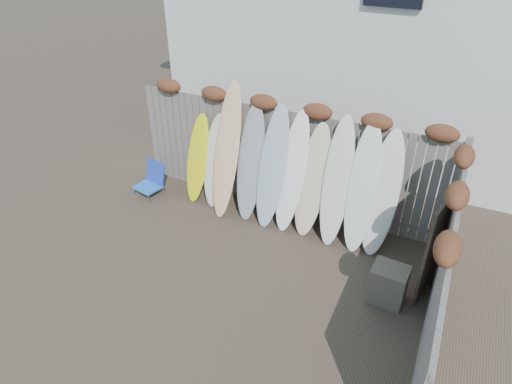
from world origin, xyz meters
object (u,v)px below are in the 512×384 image
at_px(beach_chair, 152,179).
at_px(surfboard_0, 198,158).
at_px(wooden_crate, 388,284).
at_px(lattice_panel, 436,244).

distance_m(beach_chair, surfboard_0, 1.14).
relative_size(beach_chair, surfboard_0, 0.37).
xyz_separation_m(beach_chair, wooden_crate, (4.98, -0.98, -0.01)).
height_order(beach_chair, surfboard_0, surfboard_0).
bearing_deg(wooden_crate, surfboard_0, 162.27).
bearing_deg(beach_chair, wooden_crate, -11.15).
distance_m(lattice_panel, surfboard_0, 4.60).
bearing_deg(surfboard_0, lattice_panel, -4.72).
distance_m(beach_chair, lattice_panel, 5.53).
xyz_separation_m(beach_chair, surfboard_0, (0.95, 0.31, 0.55)).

